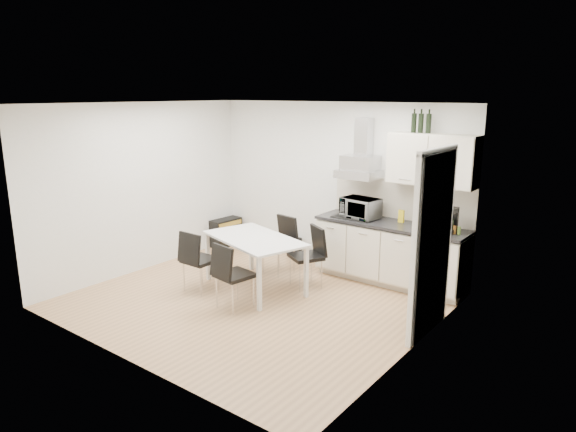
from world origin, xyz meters
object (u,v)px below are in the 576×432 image
(floor_speaker, at_px, (294,247))
(dining_table, at_px, (254,243))
(chair_near_right, at_px, (235,276))
(guitar_amp, at_px, (226,232))
(chair_near_left, at_px, (201,261))
(chair_far_right, at_px, (306,257))
(kitchenette, at_px, (395,229))
(chair_far_left, at_px, (278,245))

(floor_speaker, bearing_deg, dining_table, -70.21)
(chair_near_right, distance_m, guitar_amp, 2.86)
(chair_near_left, bearing_deg, chair_near_right, -10.95)
(chair_near_right, distance_m, floor_speaker, 2.34)
(chair_far_right, bearing_deg, dining_table, 71.44)
(dining_table, distance_m, chair_far_right, 0.77)
(kitchenette, xyz_separation_m, dining_table, (-1.49, -1.37, -0.15))
(chair_far_left, relative_size, chair_near_right, 1.00)
(kitchenette, bearing_deg, chair_far_right, -136.80)
(kitchenette, relative_size, floor_speaker, 7.87)
(kitchenette, height_order, floor_speaker, kitchenette)
(dining_table, xyz_separation_m, chair_far_right, (0.55, 0.49, -0.24))
(kitchenette, xyz_separation_m, floor_speaker, (-1.92, 0.17, -0.67))
(chair_far_right, distance_m, chair_near_left, 1.49)
(kitchenette, xyz_separation_m, guitar_amp, (-3.29, -0.08, -0.58))
(dining_table, bearing_deg, floor_speaker, 122.42)
(chair_far_right, bearing_deg, chair_near_right, 105.81)
(dining_table, height_order, chair_near_left, chair_near_left)
(dining_table, bearing_deg, chair_far_left, 116.94)
(dining_table, relative_size, floor_speaker, 5.27)
(dining_table, xyz_separation_m, guitar_amp, (-1.81, 1.28, -0.43))
(kitchenette, xyz_separation_m, chair_near_left, (-2.03, -1.90, -0.39))
(chair_near_right, relative_size, floor_speaker, 2.75)
(chair_far_right, bearing_deg, guitar_amp, 11.15)
(guitar_amp, bearing_deg, chair_near_left, -50.78)
(chair_near_right, bearing_deg, dining_table, 119.39)
(floor_speaker, bearing_deg, chair_near_right, -68.78)
(chair_near_right, xyz_separation_m, floor_speaker, (-0.69, 2.22, -0.28))
(chair_near_left, distance_m, guitar_amp, 2.22)
(chair_near_left, bearing_deg, guitar_amp, 125.10)
(guitar_amp, bearing_deg, chair_near_right, -39.39)
(kitchenette, relative_size, chair_near_left, 2.86)
(chair_far_left, bearing_deg, chair_far_right, 170.10)
(chair_near_left, bearing_deg, dining_table, 44.53)
(kitchenette, height_order, dining_table, kitchenette)
(dining_table, xyz_separation_m, floor_speaker, (-0.43, 1.53, -0.52))
(chair_far_right, height_order, chair_near_right, same)
(dining_table, relative_size, chair_near_left, 1.92)
(chair_far_right, relative_size, chair_near_left, 1.00)
(chair_far_left, relative_size, floor_speaker, 2.75)
(chair_near_right, bearing_deg, floor_speaker, 116.26)
(kitchenette, bearing_deg, chair_near_right, -120.94)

